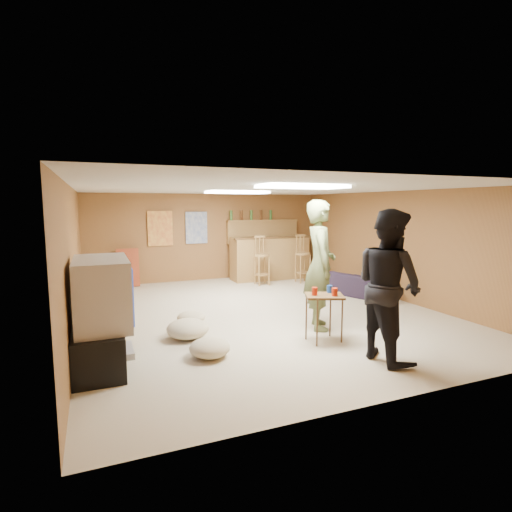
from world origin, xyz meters
name	(u,v)px	position (x,y,z in m)	size (l,w,h in m)	color
ground	(260,312)	(0.00, 0.00, 0.00)	(7.00, 7.00, 0.00)	#BBAD8F
ceiling	(260,189)	(0.00, 0.00, 2.20)	(6.00, 7.00, 0.02)	silver
wall_back	(208,237)	(0.00, 3.50, 1.10)	(6.00, 0.02, 2.20)	brown
wall_front	(402,291)	(0.00, -3.50, 1.10)	(6.00, 0.02, 2.20)	brown
wall_left	(74,261)	(-3.00, 0.00, 1.10)	(0.02, 7.00, 2.20)	brown
wall_right	(395,245)	(3.00, 0.00, 1.10)	(0.02, 7.00, 2.20)	brown
tv_stand	(98,346)	(-2.72, -1.50, 0.25)	(0.55, 1.30, 0.50)	black
dvd_box	(118,352)	(-2.50, -1.50, 0.15)	(0.35, 0.50, 0.08)	#B2B2B7
tv_body	(102,292)	(-2.65, -1.50, 0.90)	(0.60, 1.10, 0.80)	#B2B2B7
tv_screen	(129,290)	(-2.34, -1.50, 0.90)	(0.02, 0.95, 0.65)	navy
bar_counter	(270,258)	(1.50, 2.95, 0.55)	(2.00, 0.60, 1.10)	olive
bar_lip	(274,238)	(1.50, 2.70, 1.10)	(2.10, 0.12, 0.05)	#462E16
bar_shelf	(263,221)	(1.50, 3.40, 1.50)	(2.00, 0.18, 0.05)	olive
bar_backing	(263,232)	(1.50, 3.42, 1.20)	(2.00, 0.14, 0.60)	olive
poster_left	(160,228)	(-1.20, 3.46, 1.35)	(0.60, 0.03, 0.85)	#BF3F26
poster_right	(196,228)	(-0.30, 3.46, 1.35)	(0.55, 0.03, 0.80)	#334C99
folding_chair_stack	(128,268)	(-2.00, 3.30, 0.45)	(0.50, 0.14, 0.90)	#97391C
ceiling_panel_front	(302,187)	(0.00, -1.50, 2.17)	(1.20, 0.60, 0.04)	white
ceiling_panel_back	(237,192)	(0.00, 1.20, 2.17)	(1.20, 0.60, 0.04)	white
person_olive	(320,265)	(0.51, -1.17, 1.00)	(0.73, 0.48, 2.00)	#5A653B
person_black	(388,285)	(0.63, -2.59, 0.94)	(0.91, 0.71, 1.88)	black
sofa	(357,284)	(2.47, 0.54, 0.23)	(1.60, 0.63, 0.47)	black
tray_table	(324,318)	(0.25, -1.74, 0.33)	(0.51, 0.41, 0.67)	#462E16
cup_red_near	(315,291)	(0.11, -1.70, 0.72)	(0.08, 0.08, 0.11)	#B5230C
cup_red_far	(335,292)	(0.35, -1.84, 0.72)	(0.08, 0.08, 0.11)	#B5230C
cup_blue	(330,289)	(0.39, -1.64, 0.72)	(0.08, 0.08, 0.11)	#16409C
bar_stool_left	(262,263)	(1.01, 2.29, 0.54)	(0.34, 0.34, 1.07)	olive
bar_stool_right	(303,258)	(2.08, 2.21, 0.60)	(0.38, 0.38, 1.21)	olive
cushion_near_tv	(188,329)	(-1.51, -0.88, 0.14)	(0.61, 0.61, 0.27)	tan
cushion_mid	(191,317)	(-1.31, -0.20, 0.10)	(0.45, 0.45, 0.20)	tan
cushion_far	(210,348)	(-1.41, -1.71, 0.12)	(0.52, 0.52, 0.24)	tan
bottle_row	(251,215)	(1.16, 3.38, 1.65)	(1.20, 0.08, 0.26)	#3F7233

